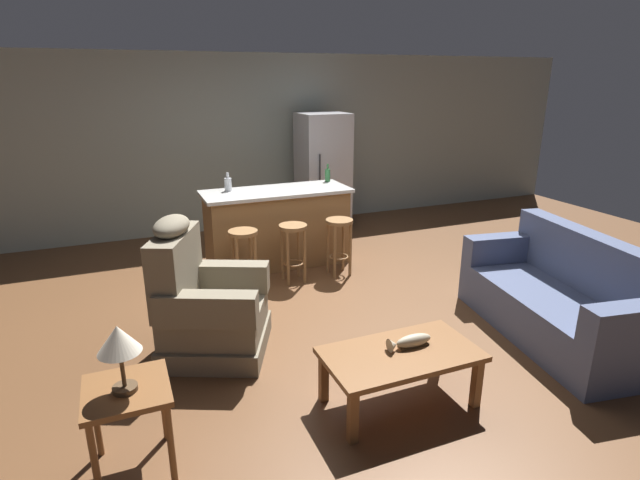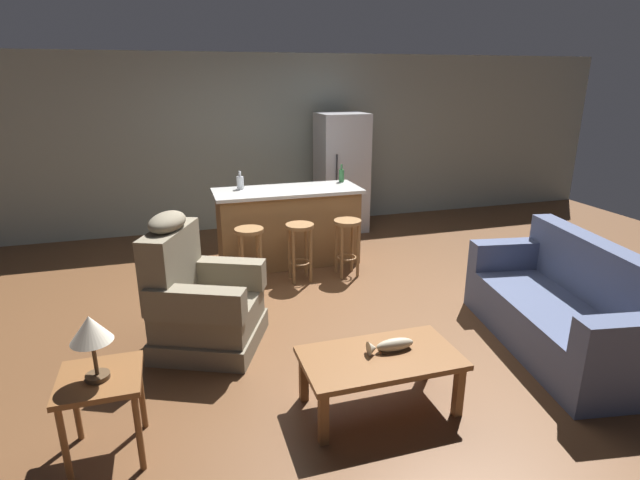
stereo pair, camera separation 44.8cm
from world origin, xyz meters
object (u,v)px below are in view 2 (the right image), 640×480
at_px(end_table, 101,390).
at_px(bottle_tall_green, 240,182).
at_px(couch, 565,311).
at_px(bar_stool_right, 347,237).
at_px(bar_stool_left, 250,246).
at_px(fish_figurine, 391,346).
at_px(table_lamp, 91,332).
at_px(refrigerator, 341,173).
at_px(bottle_short_amber, 341,175).
at_px(bar_stool_middle, 300,242).
at_px(coffee_table, 380,362).
at_px(kitchen_island, 288,226).
at_px(recliner_near_lamp, 199,301).

xyz_separation_m(end_table, bottle_tall_green, (1.33, 3.19, 0.57)).
height_order(couch, bar_stool_right, couch).
bearing_deg(bar_stool_left, fish_figurine, -76.00).
xyz_separation_m(table_lamp, bar_stool_left, (1.29, 2.40, -0.40)).
relative_size(refrigerator, bottle_short_amber, 7.64).
bearing_deg(bar_stool_middle, fish_figurine, -89.39).
distance_m(table_lamp, bar_stool_left, 2.76).
distance_m(table_lamp, bottle_short_amber, 4.22).
relative_size(couch, bottle_tall_green, 9.14).
distance_m(coffee_table, couch, 1.90).
distance_m(end_table, bar_stool_left, 2.71).
height_order(kitchen_island, refrigerator, refrigerator).
relative_size(kitchen_island, refrigerator, 1.02).
distance_m(refrigerator, bottle_short_amber, 1.03).
height_order(end_table, refrigerator, refrigerator).
distance_m(refrigerator, bottle_tall_green, 1.96).
height_order(recliner_near_lamp, table_lamp, recliner_near_lamp).
bearing_deg(table_lamp, bar_stool_left, 61.74).
xyz_separation_m(coffee_table, couch, (1.87, 0.32, -0.02)).
distance_m(bottle_tall_green, bottle_short_amber, 1.33).
distance_m(bar_stool_left, bar_stool_middle, 0.57).
bearing_deg(refrigerator, kitchen_island, -133.04).
bearing_deg(recliner_near_lamp, table_lamp, -93.86).
bearing_deg(kitchen_island, fish_figurine, -89.77).
bearing_deg(bar_stool_middle, table_lamp, -127.83).
bearing_deg(bottle_tall_green, refrigerator, 31.52).
relative_size(couch, bar_stool_right, 2.96).
bearing_deg(refrigerator, recliner_near_lamp, -128.00).
distance_m(bar_stool_left, bottle_tall_green, 0.98).
bearing_deg(end_table, bar_stool_right, 44.30).
distance_m(couch, bar_stool_left, 3.19).
height_order(bar_stool_middle, bottle_short_amber, bottle_short_amber).
height_order(end_table, bottle_tall_green, bottle_tall_green).
bearing_deg(bottle_tall_green, bar_stool_right, -35.99).
relative_size(coffee_table, end_table, 1.96).
bearing_deg(couch, bar_stool_left, -32.26).
height_order(end_table, bottle_short_amber, bottle_short_amber).
bearing_deg(bar_stool_middle, bottle_short_amber, 47.38).
bearing_deg(couch, bar_stool_middle, -40.15).
bearing_deg(fish_figurine, end_table, 179.14).
xyz_separation_m(end_table, bar_stool_middle, (1.86, 2.38, 0.01)).
xyz_separation_m(kitchen_island, bar_stool_right, (0.56, -0.63, -0.01)).
relative_size(bar_stool_left, bottle_short_amber, 2.95).
height_order(coffee_table, bottle_short_amber, bottle_short_amber).
relative_size(couch, refrigerator, 1.14).
height_order(bar_stool_middle, refrigerator, refrigerator).
height_order(coffee_table, bar_stool_left, bar_stool_left).
xyz_separation_m(end_table, refrigerator, (3.00, 4.21, 0.42)).
bearing_deg(bar_stool_right, table_lamp, -135.44).
distance_m(end_table, table_lamp, 0.41).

